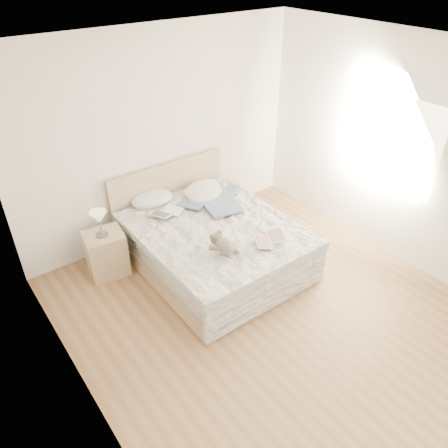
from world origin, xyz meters
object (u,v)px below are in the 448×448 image
(photo_book, at_px, (167,213))
(teddy_bear, at_px, (225,251))
(nightstand, at_px, (106,253))
(childrens_book, at_px, (270,239))
(bed, at_px, (211,242))
(table_lamp, at_px, (99,219))

(photo_book, bearing_deg, teddy_bear, -111.77)
(nightstand, distance_m, childrens_book, 1.98)
(bed, bearing_deg, nightstand, 151.61)
(bed, xyz_separation_m, nightstand, (-1.13, 0.61, -0.03))
(table_lamp, height_order, childrens_book, table_lamp)
(nightstand, xyz_separation_m, table_lamp, (-0.02, -0.01, 0.51))
(childrens_book, distance_m, teddy_bear, 0.57)
(table_lamp, xyz_separation_m, photo_book, (0.81, -0.13, -0.16))
(childrens_book, height_order, teddy_bear, teddy_bear)
(table_lamp, distance_m, teddy_bear, 1.50)
(teddy_bear, bearing_deg, childrens_book, -15.40)
(nightstand, distance_m, table_lamp, 0.51)
(bed, bearing_deg, photo_book, 125.16)
(bed, distance_m, teddy_bear, 0.74)
(bed, relative_size, childrens_book, 5.40)
(bed, relative_size, teddy_bear, 6.58)
(photo_book, height_order, teddy_bear, teddy_bear)
(bed, bearing_deg, childrens_book, -67.00)
(bed, relative_size, nightstand, 3.83)
(childrens_book, bearing_deg, bed, 140.89)
(bed, relative_size, photo_book, 6.06)
(photo_book, bearing_deg, nightstand, 144.26)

